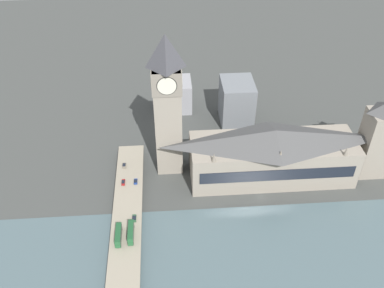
% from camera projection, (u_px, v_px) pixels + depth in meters
% --- Properties ---
extents(ground_plane, '(600.00, 600.00, 0.00)m').
position_uv_depth(ground_plane, '(261.00, 198.00, 222.26)').
color(ground_plane, '#424442').
extents(river_water, '(64.73, 360.00, 0.30)m').
position_uv_depth(river_water, '(278.00, 259.00, 192.28)').
color(river_water, '#4C6066').
rests_on(river_water, ground_plane).
extents(parliament_hall, '(27.18, 86.94, 31.02)m').
position_uv_depth(parliament_hall, '(273.00, 154.00, 225.85)').
color(parliament_hall, gray).
rests_on(parliament_hall, ground_plane).
extents(clock_tower, '(15.09, 15.09, 79.34)m').
position_uv_depth(clock_tower, '(167.00, 102.00, 215.14)').
color(clock_tower, gray).
rests_on(clock_tower, ground_plane).
extents(victoria_tower, '(14.37, 14.37, 49.61)m').
position_uv_depth(victoria_tower, '(377.00, 138.00, 224.35)').
color(victoria_tower, gray).
rests_on(victoria_tower, ground_plane).
extents(road_bridge, '(161.45, 14.30, 4.60)m').
position_uv_depth(road_bridge, '(124.00, 263.00, 186.18)').
color(road_bridge, gray).
rests_on(road_bridge, ground_plane).
extents(double_decker_bus_lead, '(11.65, 2.61, 4.60)m').
position_uv_depth(double_decker_bus_lead, '(118.00, 235.00, 194.11)').
color(double_decker_bus_lead, '#235B33').
rests_on(double_decker_bus_lead, road_bridge).
extents(double_decker_bus_rear, '(11.77, 2.53, 4.98)m').
position_uv_depth(double_decker_bus_rear, '(131.00, 232.00, 195.03)').
color(double_decker_bus_rear, '#235B33').
rests_on(double_decker_bus_rear, road_bridge).
extents(car_northbound_mid, '(4.14, 1.82, 1.47)m').
position_uv_depth(car_northbound_mid, '(124.00, 165.00, 234.06)').
color(car_northbound_mid, slate).
rests_on(car_northbound_mid, road_bridge).
extents(car_southbound_lead, '(4.55, 1.91, 1.27)m').
position_uv_depth(car_southbound_lead, '(134.00, 218.00, 204.37)').
color(car_southbound_lead, '#2D5638').
rests_on(car_southbound_lead, road_bridge).
extents(car_southbound_mid, '(4.32, 1.74, 1.36)m').
position_uv_depth(car_southbound_mid, '(123.00, 182.00, 223.69)').
color(car_southbound_mid, maroon).
rests_on(car_southbound_mid, road_bridge).
extents(car_southbound_tail, '(4.04, 1.83, 1.25)m').
position_uv_depth(car_southbound_tail, '(136.00, 181.00, 224.25)').
color(car_southbound_tail, navy).
rests_on(car_southbound_tail, road_bridge).
extents(city_block_west, '(19.82, 19.54, 20.23)m').
position_uv_depth(city_block_west, '(176.00, 95.00, 281.87)').
color(city_block_west, '#939399').
rests_on(city_block_west, ground_plane).
extents(city_block_center, '(23.94, 20.00, 27.77)m').
position_uv_depth(city_block_center, '(237.00, 102.00, 268.10)').
color(city_block_center, slate).
rests_on(city_block_center, ground_plane).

